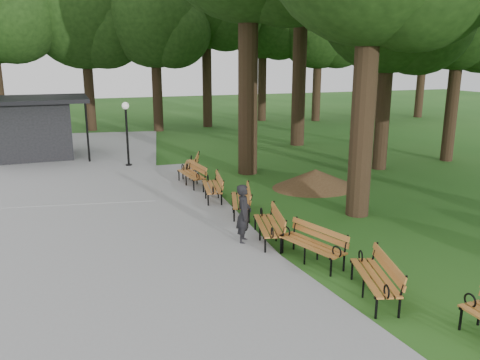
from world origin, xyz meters
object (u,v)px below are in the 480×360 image
object	(u,v)px
lamp_post	(126,120)
person	(244,214)
lawn_tree_1	(391,1)
dirt_mound	(315,178)
bench_5	(212,187)
bench_3	(268,226)
bench_6	(191,175)
kiosk	(32,128)
bench_7	(190,165)
lawn_tree_5	(462,11)
bench_1	(375,277)
bench_4	(240,200)
bench_2	(311,245)

from	to	relation	value
lamp_post	person	bearing A→B (deg)	-80.43
lawn_tree_1	dirt_mound	bearing A→B (deg)	-155.68
lamp_post	dirt_mound	world-z (taller)	lamp_post
dirt_mound	bench_5	xyz separation A→B (m)	(-4.09, -0.21, 0.09)
bench_3	bench_6	world-z (taller)	same
kiosk	lawn_tree_1	size ratio (longest dim) A/B	0.47
bench_7	bench_3	bearing A→B (deg)	20.98
kiosk	lawn_tree_1	distance (m)	17.21
bench_6	person	bearing A→B (deg)	-7.55
person	lawn_tree_5	xyz separation A→B (m)	(12.64, 6.61, 5.96)
bench_1	bench_4	distance (m)	6.04
bench_1	kiosk	bearing A→B (deg)	-140.71
bench_2	bench_5	xyz separation A→B (m)	(-0.76, 5.83, 0.00)
bench_6	bench_3	bearing A→B (deg)	-1.74
bench_6	lamp_post	bearing A→B (deg)	-162.87
person	bench_6	world-z (taller)	person
bench_4	lawn_tree_5	bearing A→B (deg)	127.13
bench_7	lawn_tree_5	bearing A→B (deg)	104.34
kiosk	bench_4	world-z (taller)	kiosk
bench_3	lawn_tree_1	world-z (taller)	lawn_tree_1
bench_1	person	bearing A→B (deg)	-141.70
dirt_mound	person	bearing A→B (deg)	-135.65
bench_2	lawn_tree_5	xyz separation A→B (m)	(11.55, 8.33, 6.31)
lamp_post	bench_7	world-z (taller)	lamp_post
bench_2	bench_5	world-z (taller)	same
person	bench_5	distance (m)	4.15
bench_1	lawn_tree_5	bearing A→B (deg)	149.37
person	bench_4	xyz separation A→B (m)	(0.71, 2.29, -0.35)
bench_1	bench_5	xyz separation A→B (m)	(-1.14, 7.82, 0.00)
bench_1	bench_4	world-z (taller)	same
bench_2	lawn_tree_1	size ratio (longest dim) A/B	0.19
bench_2	bench_6	xyz separation A→B (m)	(-0.98, 7.85, 0.00)
bench_2	bench_6	bearing A→B (deg)	168.73
dirt_mound	lawn_tree_1	world-z (taller)	lawn_tree_1
kiosk	bench_5	world-z (taller)	kiosk
bench_1	bench_2	xyz separation A→B (m)	(-0.39, 1.99, 0.00)
bench_3	bench_7	size ratio (longest dim) A/B	1.00
bench_3	bench_4	world-z (taller)	same
dirt_mound	bench_5	world-z (taller)	bench_5
bench_5	bench_4	bearing A→B (deg)	21.74
bench_4	dirt_mound	bearing A→B (deg)	135.99
bench_6	kiosk	bearing A→B (deg)	-148.81
bench_6	bench_1	bearing A→B (deg)	1.35
bench_7	kiosk	bearing A→B (deg)	-113.86
dirt_mound	bench_1	size ratio (longest dim) A/B	1.45
lamp_post	bench_3	bearing A→B (deg)	-77.22
bench_6	lawn_tree_1	distance (m)	10.70
lamp_post	bench_5	size ratio (longest dim) A/B	1.51
kiosk	bench_1	bearing A→B (deg)	-68.25
kiosk	bench_2	size ratio (longest dim) A/B	2.46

